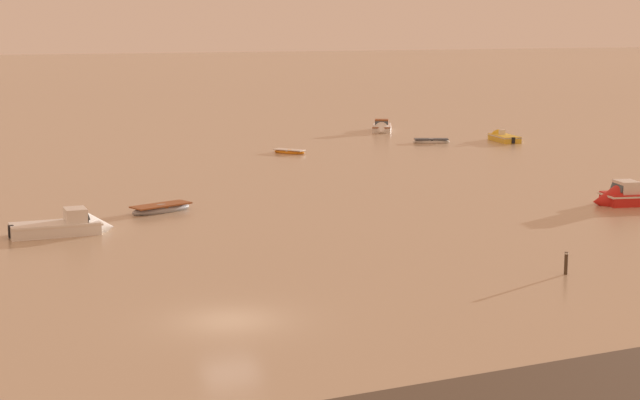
# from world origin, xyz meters

# --- Properties ---
(ground_plane) EXTENTS (800.00, 800.00, 0.00)m
(ground_plane) POSITION_xyz_m (0.00, 0.00, 0.00)
(ground_plane) COLOR tan
(rowboat_moored_0) EXTENTS (2.94, 3.42, 0.53)m
(rowboat_moored_0) POSITION_xyz_m (24.58, 51.59, 0.15)
(rowboat_moored_0) COLOR orange
(rowboat_moored_0) RESTS_ON ground
(motorboat_moored_0) EXTENTS (6.29, 2.45, 2.33)m
(motorboat_moored_0) POSITION_xyz_m (-2.58, 21.27, 0.35)
(motorboat_moored_0) COLOR white
(motorboat_moored_0) RESTS_ON ground
(motorboat_moored_1) EXTENTS (7.02, 3.87, 2.53)m
(motorboat_moored_1) POSITION_xyz_m (35.17, 15.11, 0.38)
(motorboat_moored_1) COLOR red
(motorboat_moored_1) RESTS_ON ground
(rowboat_moored_1) EXTENTS (4.74, 2.84, 0.71)m
(rowboat_moored_1) POSITION_xyz_m (4.39, 26.14, 0.19)
(rowboat_moored_1) COLOR gray
(rowboat_moored_1) RESTS_ON ground
(motorboat_moored_2) EXTENTS (4.76, 6.19, 2.27)m
(motorboat_moored_2) POSITION_xyz_m (42.38, 65.69, 0.34)
(motorboat_moored_2) COLOR white
(motorboat_moored_2) RESTS_ON ground
(rowboat_moored_3) EXTENTS (4.12, 2.84, 0.62)m
(rowboat_moored_3) POSITION_xyz_m (41.88, 53.51, 0.17)
(rowboat_moored_3) COLOR white
(rowboat_moored_3) RESTS_ON ground
(motorboat_moored_3) EXTENTS (2.95, 5.74, 1.88)m
(motorboat_moored_3) POSITION_xyz_m (49.86, 52.06, 0.26)
(motorboat_moored_3) COLOR gold
(motorboat_moored_3) RESTS_ON ground
(mooring_post_near) EXTENTS (0.22, 0.22, 1.28)m
(mooring_post_near) POSITION_xyz_m (18.23, 0.61, 0.56)
(mooring_post_near) COLOR #423323
(mooring_post_near) RESTS_ON ground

